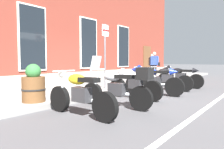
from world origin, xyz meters
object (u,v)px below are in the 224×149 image
object	(u,v)px
motorcycle_yellow_naked	(79,94)
motorcycle_silver_touring	(119,86)
motorcycle_black_sport	(178,75)
pedestrian_blue_top	(154,63)
barrel_planter	(34,86)
motorcycle_blue_sport	(151,79)
parking_sign	(105,47)
motorcycle_black_naked	(166,79)
pedestrian_dark_jacket	(152,64)
motorcycle_white_sport	(132,82)

from	to	relation	value
motorcycle_yellow_naked	motorcycle_silver_touring	bearing A→B (deg)	-10.28
motorcycle_black_sport	pedestrian_blue_top	xyz separation A→B (m)	(2.82, 2.50, 0.51)
motorcycle_silver_touring	barrel_planter	world-z (taller)	motorcycle_silver_touring
motorcycle_blue_sport	motorcycle_black_sport	size ratio (longest dim) A/B	1.02
motorcycle_blue_sport	parking_sign	world-z (taller)	parking_sign
motorcycle_black_naked	pedestrian_dark_jacket	size ratio (longest dim) A/B	1.42
motorcycle_white_sport	motorcycle_black_naked	distance (m)	2.57
pedestrian_blue_top	motorcycle_white_sport	bearing A→B (deg)	-160.54
motorcycle_white_sport	motorcycle_blue_sport	distance (m)	1.11
motorcycle_black_sport	motorcycle_silver_touring	bearing A→B (deg)	-176.86
motorcycle_black_naked	barrel_planter	bearing A→B (deg)	163.65
pedestrian_blue_top	barrel_planter	bearing A→B (deg)	-174.44
motorcycle_black_naked	pedestrian_dark_jacket	bearing A→B (deg)	31.38
motorcycle_yellow_naked	motorcycle_silver_touring	distance (m)	1.25
motorcycle_white_sport	motorcycle_black_sport	xyz separation A→B (m)	(3.84, -0.15, 0.02)
barrel_planter	motorcycle_silver_touring	bearing A→B (deg)	-56.45
motorcycle_silver_touring	parking_sign	world-z (taller)	parking_sign
motorcycle_silver_touring	pedestrian_blue_top	xyz separation A→B (m)	(8.08, 2.79, 0.50)
motorcycle_yellow_naked	motorcycle_black_sport	distance (m)	6.48
motorcycle_black_sport	barrel_planter	bearing A→B (deg)	166.22
motorcycle_yellow_naked	motorcycle_black_naked	bearing A→B (deg)	1.37
motorcycle_black_sport	pedestrian_blue_top	distance (m)	3.80
motorcycle_white_sport	parking_sign	xyz separation A→B (m)	(0.71, 1.68, 1.22)
motorcycle_white_sport	parking_sign	world-z (taller)	parking_sign
motorcycle_white_sport	pedestrian_blue_top	xyz separation A→B (m)	(6.66, 2.35, 0.52)
motorcycle_white_sport	pedestrian_blue_top	distance (m)	7.08
motorcycle_black_sport	motorcycle_blue_sport	bearing A→B (deg)	179.42
barrel_planter	motorcycle_black_naked	bearing A→B (deg)	-16.35
motorcycle_black_naked	pedestrian_dark_jacket	xyz separation A→B (m)	(4.97, 3.03, 0.52)
motorcycle_black_sport	parking_sign	bearing A→B (deg)	149.68
motorcycle_silver_touring	motorcycle_yellow_naked	bearing A→B (deg)	169.72
motorcycle_blue_sport	pedestrian_blue_top	xyz separation A→B (m)	(5.56, 2.47, 0.48)
motorcycle_white_sport	barrel_planter	xyz separation A→B (m)	(-2.67, 1.44, 0.03)
pedestrian_dark_jacket	barrel_planter	size ratio (longest dim) A/B	1.54
motorcycle_blue_sport	motorcycle_black_sport	bearing A→B (deg)	-0.58
motorcycle_yellow_naked	barrel_planter	world-z (taller)	barrel_planter
motorcycle_black_naked	pedestrian_blue_top	bearing A→B (deg)	30.87
motorcycle_black_naked	pedestrian_blue_top	size ratio (longest dim) A/B	1.34
motorcycle_yellow_naked	barrel_planter	distance (m)	1.66
motorcycle_yellow_naked	barrel_planter	bearing A→B (deg)	90.83
motorcycle_silver_touring	barrel_planter	distance (m)	2.26
motorcycle_silver_touring	motorcycle_black_naked	distance (m)	4.00
motorcycle_silver_touring	motorcycle_blue_sport	size ratio (longest dim) A/B	0.96
parking_sign	barrel_planter	world-z (taller)	parking_sign
motorcycle_white_sport	motorcycle_black_naked	xyz separation A→B (m)	(2.57, -0.09, -0.05)
parking_sign	motorcycle_blue_sport	bearing A→B (deg)	-77.87
motorcycle_silver_touring	motorcycle_black_sport	distance (m)	5.26
pedestrian_blue_top	motorcycle_black_sport	bearing A→B (deg)	-138.42
pedestrian_blue_top	parking_sign	distance (m)	6.02
pedestrian_dark_jacket	parking_sign	xyz separation A→B (m)	(-6.82, -1.26, 0.76)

